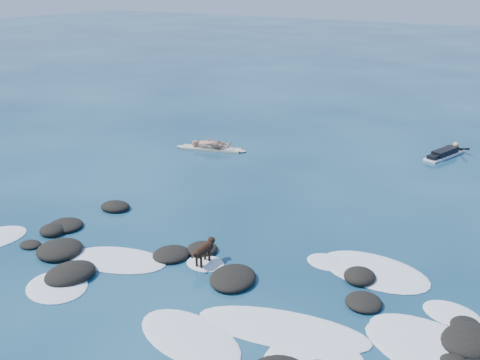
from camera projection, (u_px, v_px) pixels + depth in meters
The scene contains 6 objects.
ground at pixel (209, 266), 14.49m from camera, with size 160.00×160.00×0.00m, color #0A2642.
reef_rocks at pixel (221, 300), 12.82m from camera, with size 14.38×7.01×0.53m.
breaking_foam at pixel (277, 328), 11.97m from camera, with size 15.42×8.17×0.12m.
standing_surfer_rig at pixel (211, 134), 23.81m from camera, with size 3.20×1.33×1.86m.
paddling_surfer_rig at pixel (445, 153), 23.15m from camera, with size 1.55×2.70×0.47m.
dog at pixel (204, 249), 14.42m from camera, with size 0.29×1.12×0.71m.
Camera 1 is at (7.26, -10.42, 7.42)m, focal length 40.00 mm.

